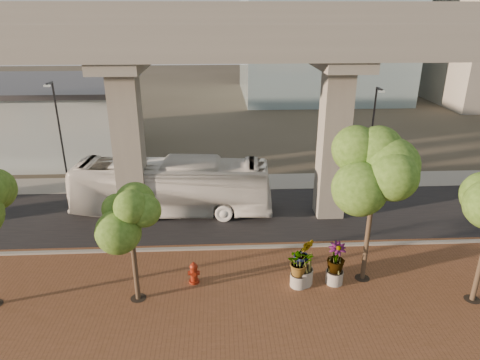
{
  "coord_description": "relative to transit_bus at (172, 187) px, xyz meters",
  "views": [
    {
      "loc": [
        -0.78,
        -22.02,
        12.08
      ],
      "look_at": [
        0.37,
        0.5,
        3.03
      ],
      "focal_mm": 32.0,
      "sensor_mm": 36.0,
      "label": 1
    }
  ],
  "objects": [
    {
      "name": "streetlamp_east",
      "position": [
        13.44,
        2.98,
        2.52
      ],
      "size": [
        0.36,
        1.05,
        7.27
      ],
      "color": "#2B2B30",
      "rests_on": "ground"
    },
    {
      "name": "planter_front",
      "position": [
        6.54,
        -8.27,
        -0.49
      ],
      "size": [
        1.77,
        1.77,
        1.95
      ],
      "color": "#AAA29A",
      "rests_on": "ground"
    },
    {
      "name": "transit_bus",
      "position": [
        0.0,
        0.0,
        0.0
      ],
      "size": [
        12.6,
        3.84,
        3.46
      ],
      "primitive_type": "imported",
      "rotation": [
        0.0,
        0.0,
        1.5
      ],
      "color": "silver",
      "rests_on": "ground"
    },
    {
      "name": "brick_plaza",
      "position": [
        3.74,
        -10.79,
        -1.7
      ],
      "size": [
        70.0,
        13.0,
        0.06
      ],
      "primitive_type": "cube",
      "color": "brown",
      "rests_on": "ground"
    },
    {
      "name": "planter_right",
      "position": [
        8.25,
        -8.13,
        -0.39
      ],
      "size": [
        1.98,
        1.98,
        2.12
      ],
      "color": "gray",
      "rests_on": "ground"
    },
    {
      "name": "planter_left",
      "position": [
        6.74,
        -8.07,
        -0.21
      ],
      "size": [
        2.19,
        2.19,
        2.41
      ],
      "color": "#A19991",
      "rests_on": "ground"
    },
    {
      "name": "transit_viaduct",
      "position": [
        3.74,
        -0.79,
        5.56
      ],
      "size": [
        72.0,
        5.6,
        12.4
      ],
      "color": "gray",
      "rests_on": "ground"
    },
    {
      "name": "ground",
      "position": [
        3.74,
        -2.79,
        -1.73
      ],
      "size": [
        160.0,
        160.0,
        0.0
      ],
      "primitive_type": "plane",
      "color": "#383328",
      "rests_on": "ground"
    },
    {
      "name": "far_sidewalk",
      "position": [
        3.74,
        4.71,
        -1.7
      ],
      "size": [
        90.0,
        3.0,
        0.06
      ],
      "primitive_type": "cube",
      "color": "gray",
      "rests_on": "ground"
    },
    {
      "name": "station_pavilion",
      "position": [
        -16.26,
        13.21,
        1.49
      ],
      "size": [
        23.0,
        13.0,
        6.3
      ],
      "color": "silver",
      "rests_on": "ground"
    },
    {
      "name": "street_tree_near_east",
      "position": [
        9.71,
        -7.85,
        3.62
      ],
      "size": [
        3.94,
        3.94,
        7.11
      ],
      "color": "#4A3A2A",
      "rests_on": "ground"
    },
    {
      "name": "curb_strip",
      "position": [
        3.74,
        -4.79,
        -1.65
      ],
      "size": [
        70.0,
        0.25,
        0.16
      ],
      "primitive_type": "cube",
      "color": "gray",
      "rests_on": "ground"
    },
    {
      "name": "fire_hydrant",
      "position": [
        1.67,
        -7.76,
        -1.15
      ],
      "size": [
        0.55,
        0.49,
        1.09
      ],
      "color": "maroon",
      "rests_on": "ground"
    },
    {
      "name": "asphalt_road",
      "position": [
        3.74,
        -0.79,
        -1.71
      ],
      "size": [
        90.0,
        8.0,
        0.04
      ],
      "primitive_type": "cube",
      "color": "black",
      "rests_on": "ground"
    },
    {
      "name": "street_tree_near_west",
      "position": [
        -0.77,
        -8.84,
        2.35
      ],
      "size": [
        3.05,
        3.05,
        5.43
      ],
      "color": "#4A3A2A",
      "rests_on": "ground"
    },
    {
      "name": "streetlamp_west",
      "position": [
        -8.01,
        4.32,
        2.71
      ],
      "size": [
        0.38,
        1.1,
        7.61
      ],
      "color": "#333439",
      "rests_on": "ground"
    }
  ]
}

